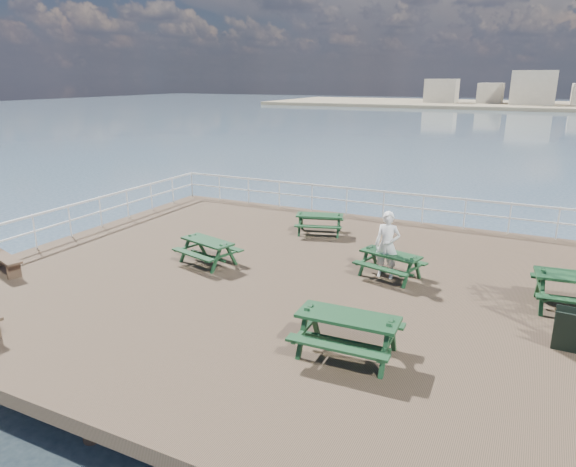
# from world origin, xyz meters

# --- Properties ---
(ground) EXTENTS (18.00, 14.00, 0.30)m
(ground) POSITION_xyz_m (0.00, 0.00, -0.15)
(ground) COLOR brown
(ground) RESTS_ON ground
(railing) EXTENTS (17.77, 13.76, 1.10)m
(railing) POSITION_xyz_m (-0.07, 2.57, 0.87)
(railing) COLOR silver
(railing) RESTS_ON ground
(picnic_table_a) EXTENTS (1.87, 1.66, 0.77)m
(picnic_table_a) POSITION_xyz_m (-1.43, 4.00, 0.49)
(picnic_table_a) COLOR #153A1B
(picnic_table_a) RESTS_ON ground
(picnic_table_b) EXTENTS (1.86, 1.65, 0.77)m
(picnic_table_b) POSITION_xyz_m (1.82, 1.10, 0.49)
(picnic_table_b) COLOR #153A1B
(picnic_table_b) RESTS_ON ground
(picnic_table_d) EXTENTS (1.93, 1.71, 0.80)m
(picnic_table_d) POSITION_xyz_m (-3.19, -0.16, 0.51)
(picnic_table_d) COLOR #153A1B
(picnic_table_d) RESTS_ON ground
(picnic_table_e) EXTENTS (1.99, 1.63, 0.94)m
(picnic_table_e) POSITION_xyz_m (2.16, -3.24, 0.60)
(picnic_table_e) COLOR #153A1B
(picnic_table_e) RESTS_ON ground
(flat_bench_near) EXTENTS (1.68, 0.85, 0.47)m
(flat_bench_near) POSITION_xyz_m (-7.80, -3.20, 0.35)
(flat_bench_near) COLOR brown
(flat_bench_near) RESTS_ON ground
(sandwich_board) EXTENTS (0.55, 0.42, 0.90)m
(sandwich_board) POSITION_xyz_m (5.99, -1.25, 0.44)
(sandwich_board) COLOR black
(sandwich_board) RESTS_ON ground
(person) EXTENTS (0.68, 0.47, 1.81)m
(person) POSITION_xyz_m (1.73, 1.05, 0.91)
(person) COLOR white
(person) RESTS_ON ground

